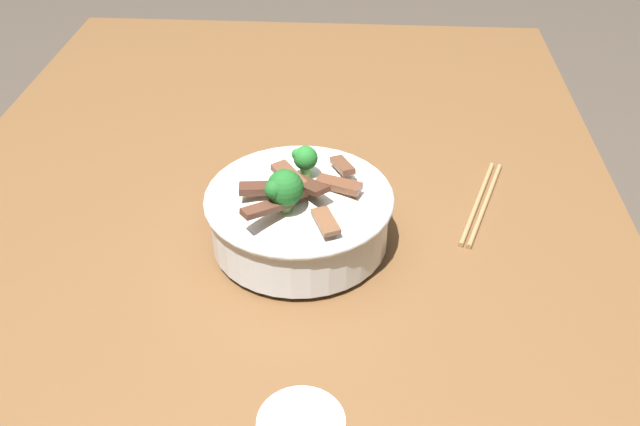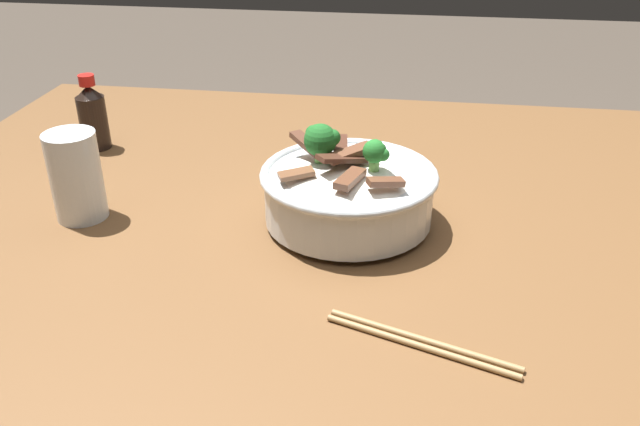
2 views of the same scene
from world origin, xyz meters
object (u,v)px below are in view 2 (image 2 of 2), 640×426
at_px(chopsticks_pair, 421,343).
at_px(soy_sauce_bottle, 93,116).
at_px(rice_bowl, 348,188).
at_px(drinking_glass, 77,182).

height_order(chopsticks_pair, soy_sauce_bottle, soy_sauce_bottle).
bearing_deg(rice_bowl, chopsticks_pair, -67.26).
relative_size(chopsticks_pair, soy_sauce_bottle, 1.58).
relative_size(drinking_glass, soy_sauce_bottle, 0.96).
bearing_deg(soy_sauce_bottle, chopsticks_pair, -38.76).
xyz_separation_m(rice_bowl, drinking_glass, (-0.37, -0.04, 0.00)).
xyz_separation_m(drinking_glass, soy_sauce_bottle, (-0.09, 0.24, 0.00)).
distance_m(rice_bowl, soy_sauce_bottle, 0.51).
distance_m(rice_bowl, drinking_glass, 0.37).
relative_size(rice_bowl, drinking_glass, 1.92).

